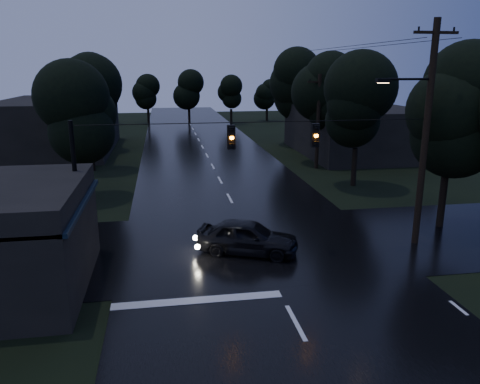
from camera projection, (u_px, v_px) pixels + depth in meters
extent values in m
cube|color=black|center=(213.00, 167.00, 38.91)|extent=(12.00, 120.00, 0.02)
cube|color=black|center=(254.00, 245.00, 21.75)|extent=(60.00, 9.00, 0.02)
cube|color=black|center=(82.00, 204.00, 16.96)|extent=(0.30, 7.00, 0.15)
cylinder|color=black|center=(64.00, 283.00, 14.51)|extent=(0.10, 0.10, 3.00)
cylinder|color=black|center=(91.00, 222.00, 20.23)|extent=(0.10, 0.10, 3.00)
cube|color=#F5C862|center=(75.00, 236.00, 15.70)|extent=(0.06, 1.60, 0.50)
cube|color=#F5C862|center=(87.00, 212.00, 18.28)|extent=(0.06, 1.20, 0.50)
cube|color=black|center=(355.00, 130.00, 44.36)|extent=(10.00, 14.00, 4.40)
cube|color=black|center=(59.00, 126.00, 45.59)|extent=(10.00, 16.00, 5.00)
cylinder|color=black|center=(425.00, 137.00, 20.69)|extent=(0.30, 0.30, 10.00)
cube|color=black|center=(436.00, 32.00, 19.55)|extent=(2.00, 0.12, 0.12)
cylinder|color=black|center=(408.00, 79.00, 19.87)|extent=(2.20, 0.10, 0.10)
cube|color=black|center=(383.00, 80.00, 19.71)|extent=(0.60, 0.25, 0.18)
cube|color=#FFB266|center=(383.00, 83.00, 19.74)|extent=(0.45, 0.18, 0.03)
cylinder|color=black|center=(318.00, 122.00, 37.34)|extent=(0.30, 0.30, 7.50)
cube|color=black|center=(320.00, 82.00, 36.53)|extent=(2.00, 0.12, 0.12)
cylinder|color=black|center=(77.00, 195.00, 18.84)|extent=(0.18, 0.18, 6.00)
cylinder|color=black|center=(260.00, 122.00, 19.30)|extent=(15.00, 0.03, 0.03)
cube|color=black|center=(231.00, 137.00, 19.27)|extent=(0.32, 0.25, 1.00)
sphere|color=orange|center=(232.00, 138.00, 19.12)|extent=(0.18, 0.18, 0.18)
cube|color=black|center=(315.00, 135.00, 19.83)|extent=(0.32, 0.25, 1.00)
sphere|color=orange|center=(316.00, 136.00, 19.69)|extent=(0.18, 0.18, 0.18)
cylinder|color=black|center=(442.00, 200.00, 23.91)|extent=(0.36, 0.36, 2.80)
sphere|color=black|center=(450.00, 134.00, 23.04)|extent=(4.48, 4.48, 4.48)
sphere|color=black|center=(453.00, 110.00, 22.73)|extent=(4.48, 4.48, 4.48)
sphere|color=black|center=(456.00, 84.00, 22.42)|extent=(4.48, 4.48, 4.48)
cylinder|color=black|center=(84.00, 178.00, 29.55)|extent=(0.36, 0.36, 2.45)
sphere|color=black|center=(80.00, 131.00, 28.78)|extent=(3.92, 3.92, 3.92)
sphere|color=black|center=(79.00, 114.00, 28.51)|extent=(3.92, 3.92, 3.92)
sphere|color=black|center=(77.00, 96.00, 28.24)|extent=(3.92, 3.92, 3.92)
cylinder|color=black|center=(92.00, 154.00, 37.06)|extent=(0.36, 0.36, 2.62)
sphere|color=black|center=(89.00, 114.00, 36.24)|extent=(4.20, 4.20, 4.20)
sphere|color=black|center=(88.00, 99.00, 35.95)|extent=(4.20, 4.20, 4.20)
sphere|color=black|center=(86.00, 84.00, 35.66)|extent=(4.20, 4.20, 4.20)
cylinder|color=black|center=(100.00, 136.00, 46.48)|extent=(0.36, 0.36, 2.80)
sphere|color=black|center=(97.00, 101.00, 45.60)|extent=(4.48, 4.48, 4.48)
sphere|color=black|center=(96.00, 89.00, 45.29)|extent=(4.48, 4.48, 4.48)
sphere|color=black|center=(95.00, 76.00, 44.98)|extent=(4.48, 4.48, 4.48)
cylinder|color=black|center=(354.00, 167.00, 32.36)|extent=(0.36, 0.36, 2.62)
sphere|color=black|center=(357.00, 121.00, 31.54)|extent=(4.20, 4.20, 4.20)
sphere|color=black|center=(358.00, 104.00, 31.25)|extent=(4.20, 4.20, 4.20)
sphere|color=black|center=(359.00, 87.00, 30.96)|extent=(4.20, 4.20, 4.20)
cylinder|color=black|center=(324.00, 147.00, 40.06)|extent=(0.36, 0.36, 2.80)
sphere|color=black|center=(326.00, 107.00, 39.18)|extent=(4.48, 4.48, 4.48)
sphere|color=black|center=(326.00, 92.00, 38.87)|extent=(4.48, 4.48, 4.48)
sphere|color=black|center=(327.00, 77.00, 38.56)|extent=(4.48, 4.48, 4.48)
cylinder|color=black|center=(298.00, 131.00, 49.66)|extent=(0.36, 0.36, 2.97)
sphere|color=black|center=(299.00, 96.00, 48.73)|extent=(4.76, 4.76, 4.76)
sphere|color=black|center=(299.00, 84.00, 48.40)|extent=(4.76, 4.76, 4.76)
sphere|color=black|center=(300.00, 71.00, 48.08)|extent=(4.76, 4.76, 4.76)
imported|color=black|center=(248.00, 237.00, 20.59)|extent=(4.79, 3.35, 1.52)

